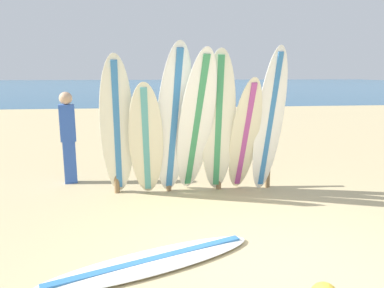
{
  "coord_description": "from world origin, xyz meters",
  "views": [
    {
      "loc": [
        -1.19,
        -3.1,
        2.04
      ],
      "look_at": [
        -0.44,
        3.22,
        0.77
      ],
      "focal_mm": 33.53,
      "sensor_mm": 36.0,
      "label": 1
    }
  ],
  "objects_px": {
    "surfboard_leaning_left": "(146,142)",
    "surfboard_lying_on_sand": "(151,262)",
    "surfboard_rack": "(194,155)",
    "small_boat_offshore": "(112,89)",
    "surfboard_leaning_center_right": "(218,125)",
    "beachgoer_standing": "(68,134)",
    "surfboard_leaning_far_left": "(117,129)",
    "surfboard_leaning_far_right": "(269,123)",
    "surfboard_leaning_right": "(245,137)",
    "surfboard_leaning_center_left": "(174,123)",
    "surfboard_leaning_center": "(196,126)"
  },
  "relations": [
    {
      "from": "surfboard_leaning_left",
      "to": "surfboard_lying_on_sand",
      "type": "bearing_deg",
      "value": -88.64
    },
    {
      "from": "surfboard_rack",
      "to": "small_boat_offshore",
      "type": "relative_size",
      "value": 1.07
    },
    {
      "from": "surfboard_leaning_center_right",
      "to": "beachgoer_standing",
      "type": "distance_m",
      "value": 2.81
    },
    {
      "from": "surfboard_leaning_far_left",
      "to": "surfboard_lying_on_sand",
      "type": "height_order",
      "value": "surfboard_leaning_far_left"
    },
    {
      "from": "surfboard_leaning_far_right",
      "to": "surfboard_lying_on_sand",
      "type": "relative_size",
      "value": 1.0
    },
    {
      "from": "surfboard_leaning_far_left",
      "to": "surfboard_leaning_right",
      "type": "bearing_deg",
      "value": -0.51
    },
    {
      "from": "beachgoer_standing",
      "to": "small_boat_offshore",
      "type": "height_order",
      "value": "beachgoer_standing"
    },
    {
      "from": "surfboard_leaning_right",
      "to": "surfboard_leaning_far_right",
      "type": "height_order",
      "value": "surfboard_leaning_far_right"
    },
    {
      "from": "beachgoer_standing",
      "to": "surfboard_leaning_center_right",
      "type": "bearing_deg",
      "value": -21.63
    },
    {
      "from": "surfboard_lying_on_sand",
      "to": "surfboard_leaning_left",
      "type": "bearing_deg",
      "value": 91.36
    },
    {
      "from": "surfboard_leaning_center_left",
      "to": "surfboard_leaning_center_right",
      "type": "height_order",
      "value": "surfboard_leaning_center_left"
    },
    {
      "from": "surfboard_rack",
      "to": "surfboard_leaning_left",
      "type": "height_order",
      "value": "surfboard_leaning_left"
    },
    {
      "from": "surfboard_leaning_right",
      "to": "surfboard_leaning_far_right",
      "type": "relative_size",
      "value": 0.81
    },
    {
      "from": "beachgoer_standing",
      "to": "surfboard_leaning_center_left",
      "type": "bearing_deg",
      "value": -29.27
    },
    {
      "from": "surfboard_leaning_center_right",
      "to": "surfboard_leaning_right",
      "type": "xyz_separation_m",
      "value": [
        0.45,
        0.02,
        -0.21
      ]
    },
    {
      "from": "surfboard_leaning_far_right",
      "to": "small_boat_offshore",
      "type": "relative_size",
      "value": 0.94
    },
    {
      "from": "surfboard_leaning_center_left",
      "to": "surfboard_leaning_center_right",
      "type": "bearing_deg",
      "value": 1.44
    },
    {
      "from": "surfboard_leaning_center_left",
      "to": "surfboard_leaning_center_right",
      "type": "xyz_separation_m",
      "value": [
        0.73,
        0.02,
        -0.05
      ]
    },
    {
      "from": "surfboard_leaning_center_right",
      "to": "surfboard_leaning_center",
      "type": "bearing_deg",
      "value": -168.97
    },
    {
      "from": "surfboard_rack",
      "to": "surfboard_leaning_right",
      "type": "xyz_separation_m",
      "value": [
        0.8,
        -0.34,
        0.37
      ]
    },
    {
      "from": "surfboard_leaning_center_left",
      "to": "surfboard_lying_on_sand",
      "type": "distance_m",
      "value": 2.45
    },
    {
      "from": "surfboard_leaning_center_right",
      "to": "surfboard_leaning_right",
      "type": "bearing_deg",
      "value": 2.09
    },
    {
      "from": "surfboard_leaning_center_left",
      "to": "beachgoer_standing",
      "type": "relative_size",
      "value": 1.48
    },
    {
      "from": "surfboard_leaning_center_right",
      "to": "surfboard_leaning_far_right",
      "type": "xyz_separation_m",
      "value": [
        0.85,
        -0.01,
        0.03
      ]
    },
    {
      "from": "surfboard_rack",
      "to": "surfboard_leaning_left",
      "type": "bearing_deg",
      "value": -154.08
    },
    {
      "from": "surfboard_leaning_center_left",
      "to": "beachgoer_standing",
      "type": "bearing_deg",
      "value": 150.73
    },
    {
      "from": "surfboard_rack",
      "to": "surfboard_leaning_center_right",
      "type": "relative_size",
      "value": 1.15
    },
    {
      "from": "surfboard_leaning_far_left",
      "to": "surfboard_leaning_center_left",
      "type": "bearing_deg",
      "value": -3.39
    },
    {
      "from": "surfboard_leaning_center",
      "to": "surfboard_leaning_center_right",
      "type": "distance_m",
      "value": 0.39
    },
    {
      "from": "surfboard_leaning_center_right",
      "to": "surfboard_lying_on_sand",
      "type": "bearing_deg",
      "value": -118.03
    },
    {
      "from": "surfboard_leaning_center",
      "to": "small_boat_offshore",
      "type": "relative_size",
      "value": 0.92
    },
    {
      "from": "surfboard_leaning_left",
      "to": "surfboard_leaning_center_left",
      "type": "bearing_deg",
      "value": 3.48
    },
    {
      "from": "surfboard_leaning_right",
      "to": "surfboard_leaning_center_right",
      "type": "bearing_deg",
      "value": -177.91
    },
    {
      "from": "surfboard_leaning_center_right",
      "to": "surfboard_leaning_center_left",
      "type": "bearing_deg",
      "value": -178.56
    },
    {
      "from": "surfboard_leaning_right",
      "to": "surfboard_lying_on_sand",
      "type": "bearing_deg",
      "value": -126.5
    },
    {
      "from": "surfboard_leaning_center_left",
      "to": "surfboard_rack",
      "type": "bearing_deg",
      "value": 44.64
    },
    {
      "from": "beachgoer_standing",
      "to": "surfboard_leaning_far_left",
      "type": "bearing_deg",
      "value": -45.56
    },
    {
      "from": "surfboard_leaning_center",
      "to": "small_boat_offshore",
      "type": "bearing_deg",
      "value": 97.77
    },
    {
      "from": "surfboard_leaning_center_left",
      "to": "surfboard_leaning_right",
      "type": "bearing_deg",
      "value": 1.69
    },
    {
      "from": "surfboard_rack",
      "to": "surfboard_leaning_center_right",
      "type": "xyz_separation_m",
      "value": [
        0.35,
        -0.35,
        0.58
      ]
    },
    {
      "from": "surfboard_leaning_left",
      "to": "surfboard_leaning_center",
      "type": "xyz_separation_m",
      "value": [
        0.79,
        -0.03,
        0.24
      ]
    },
    {
      "from": "surfboard_leaning_far_right",
      "to": "surfboard_leaning_far_left",
      "type": "bearing_deg",
      "value": 178.94
    },
    {
      "from": "surfboard_leaning_center_right",
      "to": "surfboard_leaning_far_right",
      "type": "height_order",
      "value": "surfboard_leaning_far_right"
    },
    {
      "from": "surfboard_leaning_left",
      "to": "small_boat_offshore",
      "type": "xyz_separation_m",
      "value": [
        -3.96,
        34.79,
        -0.71
      ]
    },
    {
      "from": "surfboard_leaning_far_left",
      "to": "beachgoer_standing",
      "type": "distance_m",
      "value": 1.41
    },
    {
      "from": "surfboard_leaning_center_left",
      "to": "surfboard_leaning_far_right",
      "type": "relative_size",
      "value": 1.02
    },
    {
      "from": "surfboard_leaning_center_right",
      "to": "surfboard_rack",
      "type": "bearing_deg",
      "value": 135.02
    },
    {
      "from": "surfboard_leaning_far_left",
      "to": "surfboard_leaning_far_right",
      "type": "height_order",
      "value": "surfboard_leaning_far_right"
    },
    {
      "from": "surfboard_rack",
      "to": "surfboard_leaning_far_right",
      "type": "relative_size",
      "value": 1.13
    },
    {
      "from": "surfboard_leaning_center",
      "to": "surfboard_leaning_right",
      "type": "relative_size",
      "value": 1.21
    }
  ]
}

